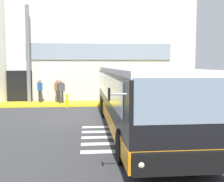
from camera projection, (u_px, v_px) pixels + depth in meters
name	position (u px, v px, depth m)	size (l,w,h in m)	color
ground_plane	(87.00, 117.00, 14.96)	(80.00, 90.00, 0.02)	#353538
bay_paint_stripes	(137.00, 136.00, 10.98)	(4.40, 3.96, 0.01)	silver
terminal_building	(79.00, 49.00, 25.92)	(18.58, 13.80, 8.59)	silver
boarding_curb	(87.00, 104.00, 19.71)	(20.78, 2.00, 0.15)	yellow
entry_support_column	(28.00, 54.00, 19.60)	(0.28, 0.28, 6.84)	slate
bus_main_foreground	(136.00, 99.00, 12.17)	(3.03, 12.25, 2.70)	black
passenger_near_column	(40.00, 89.00, 19.69)	(0.40, 0.50, 1.68)	#2D2D33
passenger_by_doorway	(58.00, 89.00, 19.77)	(0.52, 0.49, 1.68)	#4C4233
passenger_at_curb_edge	(61.00, 90.00, 19.25)	(0.55, 0.35, 1.68)	#2D2D33
safety_bollard_yellow	(67.00, 101.00, 18.37)	(0.18, 0.18, 0.90)	yellow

